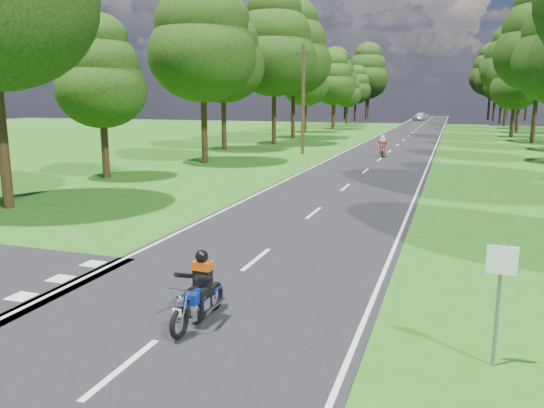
% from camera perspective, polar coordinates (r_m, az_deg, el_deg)
% --- Properties ---
extents(ground, '(160.00, 160.00, 0.00)m').
position_cam_1_polar(ground, '(12.19, -5.04, -8.69)').
color(ground, '#285814').
rests_on(ground, ground).
extents(main_road, '(7.00, 140.00, 0.02)m').
position_cam_1_polar(main_road, '(60.77, 14.47, 7.09)').
color(main_road, black).
rests_on(main_road, ground).
extents(road_markings, '(7.40, 140.00, 0.01)m').
position_cam_1_polar(road_markings, '(58.92, 14.19, 7.00)').
color(road_markings, silver).
rests_on(road_markings, main_road).
extents(treeline, '(40.00, 115.35, 14.78)m').
position_cam_1_polar(treeline, '(70.71, 16.68, 14.22)').
color(treeline, black).
rests_on(treeline, ground).
extents(telegraph_pole, '(1.20, 0.26, 8.00)m').
position_cam_1_polar(telegraph_pole, '(39.91, 3.36, 11.21)').
color(telegraph_pole, '#382616').
rests_on(telegraph_pole, ground).
extents(road_sign, '(0.45, 0.07, 2.00)m').
position_cam_1_polar(road_sign, '(8.94, 23.29, -8.04)').
color(road_sign, slate).
rests_on(road_sign, ground).
extents(rider_near_blue, '(0.61, 1.67, 1.38)m').
position_cam_1_polar(rider_near_blue, '(10.02, -7.99, -8.95)').
color(rider_near_blue, '#0D2693').
rests_on(rider_near_blue, main_road).
extents(rider_far_red, '(0.83, 1.89, 1.52)m').
position_cam_1_polar(rider_far_red, '(38.77, 11.80, 6.12)').
color(rider_far_red, '#A7280C').
rests_on(rider_far_red, main_road).
extents(distant_car, '(3.05, 4.86, 1.54)m').
position_cam_1_polar(distant_car, '(103.31, 15.71, 9.08)').
color(distant_car, silver).
rests_on(distant_car, main_road).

